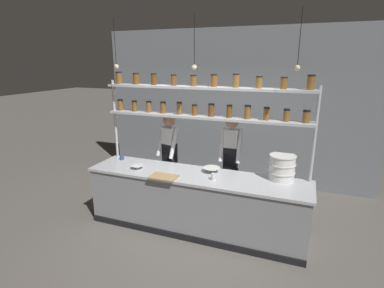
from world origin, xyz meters
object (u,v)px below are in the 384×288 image
(chef_left, at_px, (170,154))
(prep_bowl_center_front, at_px, (212,170))
(container_stack, at_px, (282,167))
(serving_cup_front, at_px, (122,157))
(cutting_board, at_px, (164,177))
(serving_cup_by_board, at_px, (213,177))
(chef_center, at_px, (231,158))
(prep_bowl_near_left, at_px, (137,167))
(spice_shelf_unit, at_px, (204,105))

(chef_left, relative_size, prep_bowl_center_front, 6.36)
(container_stack, xyz_separation_m, serving_cup_front, (-2.65, -0.06, -0.14))
(chef_left, distance_m, cutting_board, 0.97)
(chef_left, relative_size, serving_cup_by_board, 18.36)
(chef_center, bearing_deg, prep_bowl_near_left, -152.32)
(chef_left, height_order, serving_cup_by_board, chef_left)
(container_stack, bearing_deg, cutting_board, -161.04)
(chef_center, distance_m, cutting_board, 1.23)
(prep_bowl_near_left, distance_m, serving_cup_front, 0.57)
(prep_bowl_center_front, distance_m, serving_cup_by_board, 0.31)
(serving_cup_front, distance_m, serving_cup_by_board, 1.77)
(cutting_board, bearing_deg, container_stack, 18.96)
(prep_bowl_near_left, height_order, prep_bowl_center_front, prep_bowl_center_front)
(prep_bowl_near_left, bearing_deg, spice_shelf_unit, 24.19)
(container_stack, relative_size, cutting_board, 0.94)
(chef_left, distance_m, prep_bowl_near_left, 0.75)
(spice_shelf_unit, relative_size, prep_bowl_center_front, 12.24)
(spice_shelf_unit, bearing_deg, cutting_board, -122.21)
(prep_bowl_near_left, bearing_deg, cutting_board, -19.20)
(serving_cup_by_board, bearing_deg, cutting_board, -164.95)
(spice_shelf_unit, distance_m, prep_bowl_center_front, 1.00)
(prep_bowl_near_left, xyz_separation_m, serving_cup_front, (-0.48, 0.30, 0.02))
(serving_cup_by_board, bearing_deg, spice_shelf_unit, 125.32)
(chef_left, xyz_separation_m, prep_bowl_near_left, (-0.23, -0.71, -0.03))
(container_stack, height_order, cutting_board, container_stack)
(chef_left, xyz_separation_m, container_stack, (1.94, -0.35, 0.12))
(cutting_board, bearing_deg, prep_bowl_near_left, 160.80)
(chef_center, relative_size, prep_bowl_center_front, 6.55)
(container_stack, xyz_separation_m, serving_cup_by_board, (-0.91, -0.37, -0.14))
(chef_center, xyz_separation_m, prep_bowl_center_front, (-0.17, -0.50, -0.06))
(chef_left, height_order, prep_bowl_center_front, chef_left)
(cutting_board, bearing_deg, chef_left, 109.96)
(container_stack, xyz_separation_m, cutting_board, (-1.61, -0.55, -0.17))
(chef_left, distance_m, container_stack, 1.98)
(cutting_board, height_order, prep_bowl_near_left, prep_bowl_near_left)
(chef_center, bearing_deg, spice_shelf_unit, -139.42)
(spice_shelf_unit, xyz_separation_m, container_stack, (1.22, -0.07, -0.82))
(spice_shelf_unit, distance_m, chef_center, 1.04)
(prep_bowl_center_front, bearing_deg, serving_cup_by_board, -67.88)
(spice_shelf_unit, bearing_deg, prep_bowl_center_front, -38.06)
(prep_bowl_near_left, xyz_separation_m, prep_bowl_center_front, (1.15, 0.28, 0.01))
(chef_left, distance_m, serving_cup_front, 0.82)
(chef_center, relative_size, cutting_board, 4.37)
(chef_left, xyz_separation_m, serving_cup_by_board, (1.03, -0.72, -0.01))
(chef_center, distance_m, prep_bowl_near_left, 1.53)
(chef_center, bearing_deg, chef_left, -179.37)
(prep_bowl_center_front, distance_m, serving_cup_front, 1.63)
(container_stack, height_order, prep_bowl_near_left, container_stack)
(spice_shelf_unit, relative_size, chef_center, 1.87)
(chef_center, relative_size, serving_cup_by_board, 18.91)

